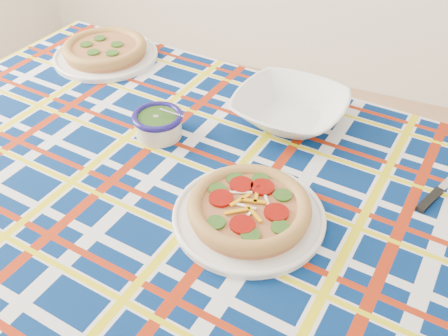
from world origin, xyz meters
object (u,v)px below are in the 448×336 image
at_px(serving_bowl, 290,109).
at_px(dining_table, 192,205).
at_px(main_focaccia_plate, 249,208).
at_px(pesto_bowl, 158,122).

bearing_deg(serving_bowl, dining_table, -112.33).
height_order(dining_table, main_focaccia_plate, main_focaccia_plate).
distance_m(main_focaccia_plate, pesto_bowl, 0.39).
bearing_deg(main_focaccia_plate, dining_table, 159.70).
xyz_separation_m(pesto_bowl, serving_bowl, (0.30, 0.21, -0.00)).
height_order(main_focaccia_plate, pesto_bowl, pesto_bowl).
xyz_separation_m(main_focaccia_plate, pesto_bowl, (-0.34, 0.20, 0.01)).
distance_m(main_focaccia_plate, serving_bowl, 0.41).
distance_m(pesto_bowl, serving_bowl, 0.36).
xyz_separation_m(dining_table, main_focaccia_plate, (0.18, -0.07, 0.12)).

